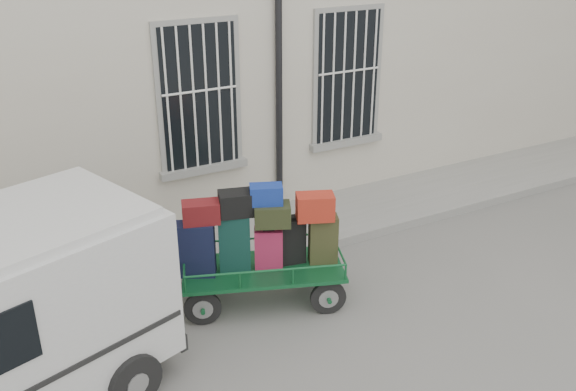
% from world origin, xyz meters
% --- Properties ---
extents(ground, '(80.00, 80.00, 0.00)m').
position_xyz_m(ground, '(0.00, 0.00, 0.00)').
color(ground, slate).
rests_on(ground, ground).
extents(building, '(24.00, 5.15, 6.00)m').
position_xyz_m(building, '(0.00, 5.50, 3.00)').
color(building, beige).
rests_on(building, ground).
extents(sidewalk, '(24.00, 1.70, 0.15)m').
position_xyz_m(sidewalk, '(0.00, 2.20, 0.07)').
color(sidewalk, gray).
rests_on(sidewalk, ground).
extents(luggage_cart, '(2.51, 1.62, 1.72)m').
position_xyz_m(luggage_cart, '(-0.59, 0.57, 0.91)').
color(luggage_cart, black).
rests_on(luggage_cart, ground).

